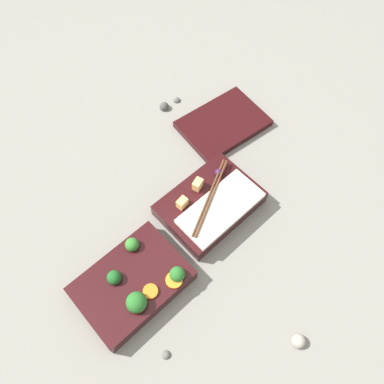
% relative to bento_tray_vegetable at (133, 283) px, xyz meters
% --- Properties ---
extents(ground_plane, '(3.00, 3.00, 0.00)m').
position_rel_bento_tray_vegetable_xyz_m(ground_plane, '(0.12, 0.00, -0.02)').
color(ground_plane, slate).
extents(bento_tray_vegetable, '(0.22, 0.16, 0.07)m').
position_rel_bento_tray_vegetable_xyz_m(bento_tray_vegetable, '(0.00, 0.00, 0.00)').
color(bento_tray_vegetable, black).
rests_on(bento_tray_vegetable, ground_plane).
extents(bento_tray_rice, '(0.22, 0.15, 0.06)m').
position_rel_bento_tray_vegetable_xyz_m(bento_tray_rice, '(0.24, 0.02, 0.00)').
color(bento_tray_rice, black).
rests_on(bento_tray_rice, ground_plane).
extents(bento_lid, '(0.23, 0.17, 0.02)m').
position_rel_bento_tray_vegetable_xyz_m(bento_lid, '(0.43, 0.17, -0.01)').
color(bento_lid, black).
rests_on(bento_lid, ground_plane).
extents(pebble_0, '(0.03, 0.03, 0.03)m').
position_rel_bento_tray_vegetable_xyz_m(pebble_0, '(0.36, 0.32, -0.02)').
color(pebble_0, '#474442').
rests_on(pebble_0, ground_plane).
extents(pebble_1, '(0.02, 0.02, 0.02)m').
position_rel_bento_tray_vegetable_xyz_m(pebble_1, '(0.40, 0.32, -0.02)').
color(pebble_1, '#595651').
rests_on(pebble_1, ground_plane).
extents(pebble_2, '(0.02, 0.02, 0.02)m').
position_rel_bento_tray_vegetable_xyz_m(pebble_2, '(-0.04, -0.14, -0.02)').
color(pebble_2, '#595651').
rests_on(pebble_2, ground_plane).
extents(pebble_3, '(0.03, 0.03, 0.03)m').
position_rel_bento_tray_vegetable_xyz_m(pebble_3, '(0.16, -0.30, -0.01)').
color(pebble_3, gray).
rests_on(pebble_3, ground_plane).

